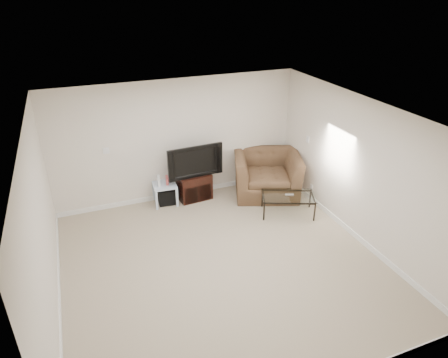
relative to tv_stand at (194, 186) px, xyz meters
name	(u,v)px	position (x,y,z in m)	size (l,w,h in m)	color
floor	(222,264)	(-0.25, -2.28, -0.28)	(5.00, 5.00, 0.00)	tan
ceiling	(222,116)	(-0.25, -2.28, 2.22)	(5.00, 5.00, 0.00)	white
wall_back	(177,141)	(-0.25, 0.22, 0.97)	(5.00, 0.02, 2.50)	silver
wall_left	(42,232)	(-2.75, -2.28, 0.97)	(0.02, 5.00, 2.50)	silver
wall_right	(359,171)	(2.25, -2.28, 0.97)	(0.02, 5.00, 2.50)	silver
plate_back	(106,151)	(-1.65, 0.21, 0.97)	(0.12, 0.02, 0.12)	white
plate_right_switch	(308,139)	(2.24, -0.68, 0.97)	(0.02, 0.09, 0.13)	white
plate_right_outlet	(311,187)	(2.24, -0.98, 0.02)	(0.02, 0.08, 0.12)	white
tv_stand	(194,186)	(0.00, 0.00, 0.00)	(0.67, 0.46, 0.56)	black
dvd_player	(194,179)	(0.00, -0.04, 0.19)	(0.34, 0.24, 0.05)	black
television	(193,160)	(0.00, -0.03, 0.61)	(1.07, 0.21, 0.67)	black
side_table	(165,194)	(-0.62, 0.00, -0.06)	(0.46, 0.46, 0.44)	silver
subwoofer	(166,196)	(-0.59, 0.02, -0.12)	(0.34, 0.34, 0.34)	black
game_console	(159,181)	(-0.73, -0.01, 0.27)	(0.05, 0.15, 0.20)	white
game_case	(167,180)	(-0.57, -0.02, 0.25)	(0.05, 0.13, 0.17)	#CC4C4C
recliner	(267,168)	(1.52, -0.35, 0.32)	(1.37, 0.89, 1.20)	#4D301C
coffee_table	(288,204)	(1.52, -1.29, -0.08)	(1.03, 0.58, 0.40)	black
remote	(289,195)	(1.54, -1.28, 0.14)	(0.16, 0.04, 0.02)	#B2B2B7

